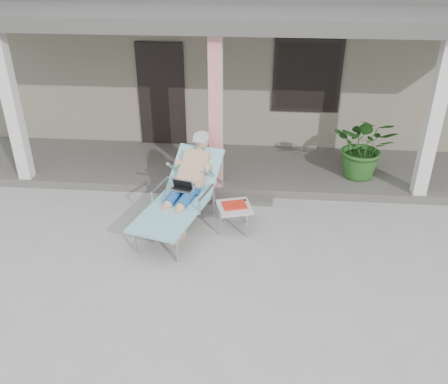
{
  "coord_description": "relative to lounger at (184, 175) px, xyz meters",
  "views": [
    {
      "loc": [
        0.79,
        -5.3,
        4.08
      ],
      "look_at": [
        0.27,
        0.6,
        0.85
      ],
      "focal_mm": 38.0,
      "sensor_mm": 36.0,
      "label": 1
    }
  ],
  "objects": [
    {
      "name": "porch_deck",
      "position": [
        0.4,
        1.88,
        -0.75
      ],
      "size": [
        10.0,
        2.0,
        0.15
      ],
      "primitive_type": "cube",
      "color": "#605B56",
      "rests_on": "ground"
    },
    {
      "name": "porch_step",
      "position": [
        0.4,
        0.73,
        -0.79
      ],
      "size": [
        2.0,
        0.3,
        0.07
      ],
      "primitive_type": "cube",
      "color": "#605B56",
      "rests_on": "ground"
    },
    {
      "name": "house",
      "position": [
        0.4,
        5.38,
        0.84
      ],
      "size": [
        10.4,
        5.4,
        3.3
      ],
      "color": "gray",
      "rests_on": "ground"
    },
    {
      "name": "potted_palm",
      "position": [
        3.01,
        1.59,
        -0.08
      ],
      "size": [
        1.3,
        1.2,
        1.2
      ],
      "primitive_type": "imported",
      "rotation": [
        0.0,
        0.0,
        -0.29
      ],
      "color": "#26591E",
      "rests_on": "porch_deck"
    },
    {
      "name": "side_table",
      "position": [
        0.8,
        -0.16,
        -0.45
      ],
      "size": [
        0.62,
        0.62,
        0.45
      ],
      "rotation": [
        0.0,
        0.0,
        0.29
      ],
      "color": "beige",
      "rests_on": "ground"
    },
    {
      "name": "ground",
      "position": [
        0.4,
        -1.12,
        -0.83
      ],
      "size": [
        60.0,
        60.0,
        0.0
      ],
      "primitive_type": "plane",
      "color": "#9E9E99",
      "rests_on": "ground"
    },
    {
      "name": "lounger",
      "position": [
        0.0,
        0.0,
        0.0
      ],
      "size": [
        1.27,
        2.15,
        1.35
      ],
      "rotation": [
        0.0,
        0.0,
        -0.26
      ],
      "color": "#B7B7BC",
      "rests_on": "ground"
    },
    {
      "name": "porch_overhang",
      "position": [
        0.4,
        1.83,
        1.96
      ],
      "size": [
        10.0,
        2.3,
        2.85
      ],
      "color": "silver",
      "rests_on": "porch_deck"
    }
  ]
}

